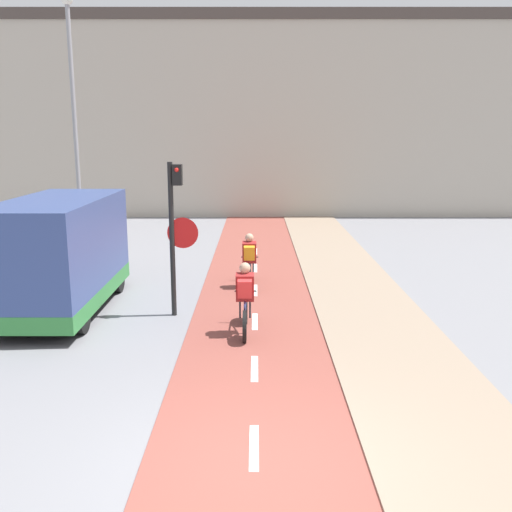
# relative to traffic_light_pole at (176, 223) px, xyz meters

# --- Properties ---
(ground_plane) EXTENTS (120.00, 120.00, 0.00)m
(ground_plane) POSITION_rel_traffic_light_pole_xyz_m (1.71, -6.01, -2.07)
(ground_plane) COLOR gray
(bike_lane) EXTENTS (2.75, 60.00, 0.02)m
(bike_lane) POSITION_rel_traffic_light_pole_xyz_m (1.71, -6.01, -2.06)
(bike_lane) COLOR brown
(bike_lane) RESTS_ON ground_plane
(sidewalk_strip) EXTENTS (2.40, 60.00, 0.05)m
(sidewalk_strip) POSITION_rel_traffic_light_pole_xyz_m (4.28, -6.01, -2.05)
(sidewalk_strip) COLOR gray
(sidewalk_strip) RESTS_ON ground_plane
(building_row_background) EXTENTS (60.00, 5.20, 9.57)m
(building_row_background) POSITION_rel_traffic_light_pole_xyz_m (1.71, 17.91, 2.72)
(building_row_background) COLOR #B2A899
(building_row_background) RESTS_ON ground_plane
(traffic_light_pole) EXTENTS (0.67, 0.25, 3.36)m
(traffic_light_pole) POSITION_rel_traffic_light_pole_xyz_m (0.00, 0.00, 0.00)
(traffic_light_pole) COLOR black
(traffic_light_pole) RESTS_ON ground_plane
(street_lamp_far) EXTENTS (0.36, 0.36, 8.19)m
(street_lamp_far) POSITION_rel_traffic_light_pole_xyz_m (-4.09, 6.65, 2.82)
(street_lamp_far) COLOR gray
(street_lamp_far) RESTS_ON ground_plane
(cyclist_near) EXTENTS (0.46, 1.75, 1.46)m
(cyclist_near) POSITION_rel_traffic_light_pole_xyz_m (1.51, -1.19, -1.37)
(cyclist_near) COLOR black
(cyclist_near) RESTS_ON ground_plane
(cyclist_far) EXTENTS (0.46, 1.68, 1.42)m
(cyclist_far) POSITION_rel_traffic_light_pole_xyz_m (1.56, 2.39, -1.38)
(cyclist_far) COLOR black
(cyclist_far) RESTS_ON ground_plane
(van) EXTENTS (1.97, 4.77, 2.55)m
(van) POSITION_rel_traffic_light_pole_xyz_m (-2.65, 0.36, -0.82)
(van) COLOR #334784
(van) RESTS_ON ground_plane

